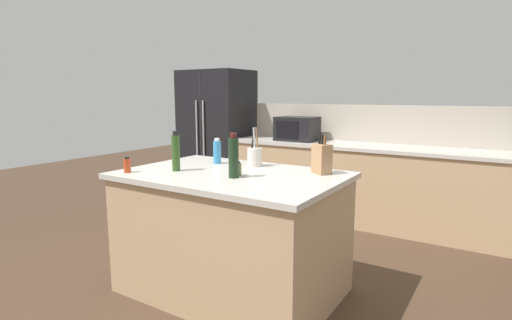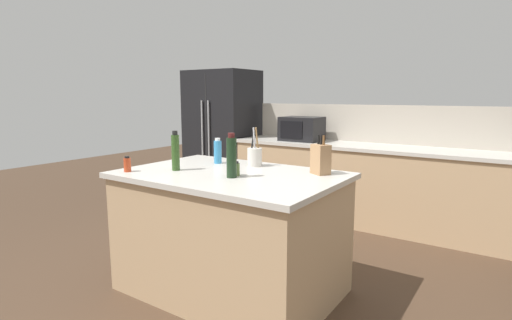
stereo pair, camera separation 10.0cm
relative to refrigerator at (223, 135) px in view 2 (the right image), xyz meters
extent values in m
plane|color=#473323|center=(1.88, -2.25, -0.93)|extent=(14.00, 14.00, 0.00)
cube|color=tan|center=(2.18, -0.05, -0.48)|extent=(3.28, 0.62, 0.90)
cube|color=beige|center=(2.18, -0.05, -0.01)|extent=(3.32, 0.66, 0.04)
cube|color=#B2A899|center=(2.18, 0.27, 0.24)|extent=(3.28, 0.03, 0.46)
cube|color=tan|center=(1.88, -2.25, -0.48)|extent=(1.58, 1.04, 0.90)
cube|color=beige|center=(1.88, -2.25, -0.01)|extent=(1.64, 1.10, 0.04)
cube|color=black|center=(0.00, 0.00, 0.00)|extent=(0.96, 0.72, 1.87)
cube|color=#2D2D2D|center=(0.00, -0.36, 0.00)|extent=(0.01, 0.00, 1.77)
cylinder|color=#ADB2B7|center=(-0.06, -0.38, 0.00)|extent=(0.02, 0.02, 1.03)
cylinder|color=#ADB2B7|center=(0.06, -0.38, 0.00)|extent=(0.02, 0.02, 1.03)
cube|color=black|center=(1.33, -0.05, 0.16)|extent=(0.50, 0.38, 0.30)
cube|color=black|center=(1.29, -0.24, 0.16)|extent=(0.31, 0.01, 0.21)
cube|color=#A87C54|center=(2.46, -1.91, 0.12)|extent=(0.16, 0.15, 0.22)
cylinder|color=black|center=(2.44, -1.90, 0.26)|extent=(0.02, 0.02, 0.07)
cylinder|color=black|center=(2.46, -1.91, 0.26)|extent=(0.02, 0.02, 0.07)
cylinder|color=brown|center=(2.49, -1.93, 0.26)|extent=(0.02, 0.02, 0.07)
cylinder|color=beige|center=(1.87, -1.91, 0.08)|extent=(0.12, 0.12, 0.15)
cylinder|color=olive|center=(1.89, -1.90, 0.24)|extent=(0.01, 0.05, 0.18)
cylinder|color=black|center=(1.85, -1.91, 0.24)|extent=(0.01, 0.05, 0.18)
cylinder|color=#B2B2B7|center=(1.87, -1.93, 0.24)|extent=(0.01, 0.03, 0.18)
cylinder|color=#2D4C1E|center=(1.47, -2.40, 0.15)|extent=(0.06, 0.06, 0.28)
cylinder|color=black|center=(1.47, -2.40, 0.30)|extent=(0.04, 0.04, 0.03)
cylinder|color=#B73D1E|center=(1.20, -2.65, 0.06)|extent=(0.05, 0.05, 0.10)
cylinder|color=black|center=(1.20, -2.65, 0.12)|extent=(0.03, 0.03, 0.02)
cylinder|color=#3384BC|center=(1.53, -1.97, 0.10)|extent=(0.07, 0.07, 0.19)
cylinder|color=white|center=(1.53, -1.97, 0.21)|extent=(0.04, 0.04, 0.02)
cylinder|color=black|center=(1.99, -2.38, 0.15)|extent=(0.07, 0.07, 0.28)
cylinder|color=#4C1919|center=(1.99, -2.38, 0.31)|extent=(0.05, 0.05, 0.03)
cylinder|color=#567038|center=(1.98, -2.30, 0.05)|extent=(0.05, 0.05, 0.09)
cylinder|color=black|center=(1.98, -2.30, 0.10)|extent=(0.03, 0.03, 0.02)
camera|label=1|loc=(3.61, -4.64, 0.59)|focal=28.00mm
camera|label=2|loc=(3.69, -4.58, 0.59)|focal=28.00mm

